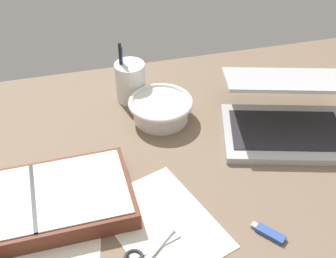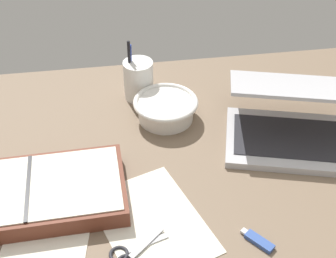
% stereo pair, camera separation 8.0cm
% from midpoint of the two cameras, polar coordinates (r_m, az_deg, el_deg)
% --- Properties ---
extents(desk_top, '(1.40, 1.00, 0.02)m').
position_cam_midpoint_polar(desk_top, '(1.07, 4.01, -6.22)').
color(desk_top, '#75604C').
rests_on(desk_top, ground).
extents(laptop, '(0.37, 0.36, 0.16)m').
position_cam_midpoint_polar(laptop, '(1.18, 16.71, 0.81)').
color(laptop, '#B7B7BC').
rests_on(laptop, desk_top).
extents(bowl, '(0.17, 0.17, 0.06)m').
position_cam_midpoint_polar(bowl, '(1.20, 1.63, 2.51)').
color(bowl, silver).
rests_on(bowl, desk_top).
extents(pen_cup, '(0.08, 0.08, 0.17)m').
position_cam_midpoint_polar(pen_cup, '(1.27, -1.83, 5.99)').
color(pen_cup, white).
rests_on(pen_cup, desk_top).
extents(planner, '(0.41, 0.22, 0.05)m').
position_cam_midpoint_polar(planner, '(1.02, -14.32, -7.83)').
color(planner, brown).
rests_on(planner, desk_top).
extents(scissors, '(0.12, 0.09, 0.01)m').
position_cam_midpoint_polar(scissors, '(0.92, -2.30, -15.17)').
color(scissors, '#B7B7BC').
rests_on(scissors, desk_top).
extents(paper_sheet_front, '(0.27, 0.31, 0.00)m').
position_cam_midpoint_polar(paper_sheet_front, '(0.97, 0.42, -11.39)').
color(paper_sheet_front, silver).
rests_on(paper_sheet_front, desk_top).
extents(usb_drive, '(0.06, 0.07, 0.01)m').
position_cam_midpoint_polar(usb_drive, '(0.96, 13.39, -13.21)').
color(usb_drive, '#33519E').
rests_on(usb_drive, desk_top).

